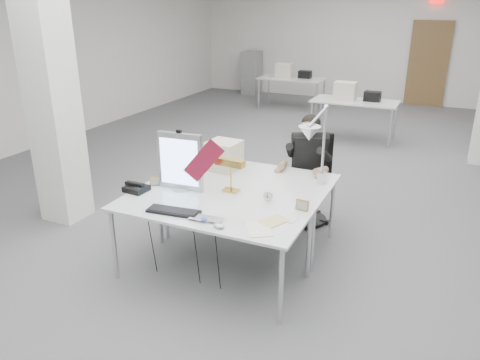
% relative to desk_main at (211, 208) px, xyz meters
% --- Properties ---
extents(room_shell, '(10.04, 14.04, 3.24)m').
position_rel_desk_main_xyz_m(room_shell, '(0.04, 2.63, 0.95)').
color(room_shell, '#535355').
rests_on(room_shell, ground).
extents(desk_main, '(1.80, 0.90, 0.02)m').
position_rel_desk_main_xyz_m(desk_main, '(0.00, 0.00, 0.00)').
color(desk_main, silver).
rests_on(desk_main, room_shell).
extents(desk_second, '(1.80, 0.90, 0.02)m').
position_rel_desk_main_xyz_m(desk_second, '(0.00, 0.90, 0.00)').
color(desk_second, silver).
rests_on(desk_second, room_shell).
extents(bg_desk_a, '(1.60, 0.80, 0.02)m').
position_rel_desk_main_xyz_m(bg_desk_a, '(0.20, 5.50, 0.00)').
color(bg_desk_a, silver).
rests_on(bg_desk_a, room_shell).
extents(bg_desk_b, '(1.60, 0.80, 0.02)m').
position_rel_desk_main_xyz_m(bg_desk_b, '(-1.80, 7.70, 0.00)').
color(bg_desk_b, silver).
rests_on(bg_desk_b, room_shell).
extents(filing_cabinet, '(0.45, 0.55, 1.20)m').
position_rel_desk_main_xyz_m(filing_cabinet, '(-3.50, 9.15, -0.14)').
color(filing_cabinet, gray).
rests_on(filing_cabinet, room_shell).
extents(office_chair, '(0.69, 0.69, 1.06)m').
position_rel_desk_main_xyz_m(office_chair, '(0.47, 1.59, -0.21)').
color(office_chair, black).
rests_on(office_chair, room_shell).
extents(seated_person, '(0.63, 0.68, 0.82)m').
position_rel_desk_main_xyz_m(seated_person, '(0.47, 1.54, 0.16)').
color(seated_person, black).
rests_on(seated_person, office_chair).
extents(monitor, '(0.47, 0.08, 0.58)m').
position_rel_desk_main_xyz_m(monitor, '(-0.48, 0.27, 0.30)').
color(monitor, '#A6A6AA').
rests_on(monitor, desk_main).
extents(pennant, '(0.40, 0.11, 0.45)m').
position_rel_desk_main_xyz_m(pennant, '(-0.19, 0.24, 0.36)').
color(pennant, maroon).
rests_on(pennant, monitor).
extents(keyboard, '(0.50, 0.21, 0.02)m').
position_rel_desk_main_xyz_m(keyboard, '(-0.24, -0.25, 0.02)').
color(keyboard, black).
rests_on(keyboard, desk_main).
extents(laptop, '(0.31, 0.22, 0.02)m').
position_rel_desk_main_xyz_m(laptop, '(0.10, -0.31, 0.02)').
color(laptop, silver).
rests_on(laptop, desk_main).
extents(mouse, '(0.11, 0.09, 0.04)m').
position_rel_desk_main_xyz_m(mouse, '(0.27, -0.35, 0.03)').
color(mouse, '#BABBC0').
rests_on(mouse, desk_main).
extents(bankers_lamp, '(0.31, 0.15, 0.34)m').
position_rel_desk_main_xyz_m(bankers_lamp, '(0.01, 0.42, 0.18)').
color(bankers_lamp, gold).
rests_on(bankers_lamp, desk_main).
extents(desk_phone, '(0.23, 0.21, 0.05)m').
position_rel_desk_main_xyz_m(desk_phone, '(-0.85, 0.03, 0.04)').
color(desk_phone, black).
rests_on(desk_phone, desk_main).
extents(picture_frame_left, '(0.13, 0.10, 0.10)m').
position_rel_desk_main_xyz_m(picture_frame_left, '(-0.76, 0.24, 0.06)').
color(picture_frame_left, '#9E7C44').
rests_on(picture_frame_left, desk_main).
extents(picture_frame_right, '(0.13, 0.04, 0.10)m').
position_rel_desk_main_xyz_m(picture_frame_right, '(0.79, 0.28, 0.06)').
color(picture_frame_right, '#B5854E').
rests_on(picture_frame_right, desk_main).
extents(desk_clock, '(0.09, 0.03, 0.09)m').
position_rel_desk_main_xyz_m(desk_clock, '(0.43, 0.36, 0.06)').
color(desk_clock, '#BCBCC1').
rests_on(desk_clock, desk_main).
extents(paper_stack_a, '(0.31, 0.34, 0.01)m').
position_rel_desk_main_xyz_m(paper_stack_a, '(0.58, -0.24, 0.02)').
color(paper_stack_a, white).
rests_on(paper_stack_a, desk_main).
extents(paper_stack_b, '(0.25, 0.29, 0.01)m').
position_rel_desk_main_xyz_m(paper_stack_b, '(0.64, -0.05, 0.02)').
color(paper_stack_b, '#CFBC7B').
rests_on(paper_stack_b, desk_main).
extents(paper_stack_c, '(0.20, 0.16, 0.01)m').
position_rel_desk_main_xyz_m(paper_stack_c, '(0.72, 0.06, 0.02)').
color(paper_stack_c, silver).
rests_on(paper_stack_c, desk_main).
extents(beige_monitor, '(0.36, 0.35, 0.32)m').
position_rel_desk_main_xyz_m(beige_monitor, '(-0.35, 0.99, 0.17)').
color(beige_monitor, beige).
rests_on(beige_monitor, desk_second).
extents(architect_lamp, '(0.24, 0.65, 0.82)m').
position_rel_desk_main_xyz_m(architect_lamp, '(0.77, 0.76, 0.42)').
color(architect_lamp, silver).
rests_on(architect_lamp, desk_second).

